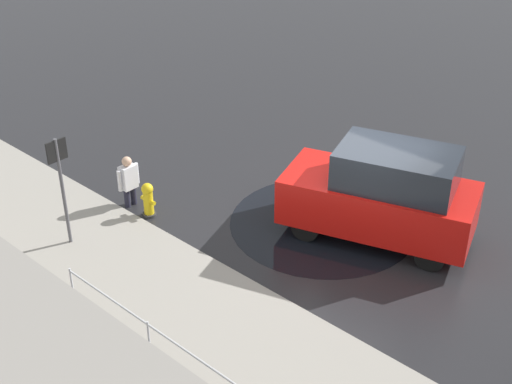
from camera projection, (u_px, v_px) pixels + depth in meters
ground_plane at (352, 235)px, 15.04m from camera, size 60.00×60.00×0.00m
kerb_strip at (210, 334)px, 12.35m from camera, size 24.00×3.20×0.04m
moving_hatchback at (383, 194)px, 14.49m from camera, size 4.24×2.84×2.06m
fire_hydrant at (148, 200)px, 15.52m from camera, size 0.42×0.31×0.80m
pedestrian at (128, 179)px, 15.76m from camera, size 0.24×0.57×1.22m
metal_railing at (194, 369)px, 10.63m from camera, size 6.22×0.04×1.05m
sign_post at (61, 177)px, 13.99m from camera, size 0.07×0.44×2.40m
puddle_patch at (323, 223)px, 15.44m from camera, size 4.03×4.03×0.01m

